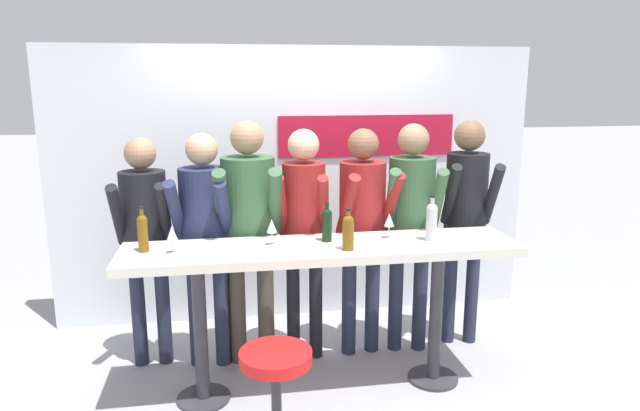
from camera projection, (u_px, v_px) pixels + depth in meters
The scene contains 18 objects.
ground_plane at pixel (322, 389), 4.00m from camera, with size 40.00×40.00×0.00m, color #9E9EA3.
back_wall at pixel (297, 184), 5.08m from camera, with size 4.23×0.12×2.41m.
tasting_table at pixel (322, 268), 3.81m from camera, with size 2.63×0.57×1.05m.
bar_stool at pixel (276, 385), 3.25m from camera, with size 0.44×0.44×0.63m.
person_far_left at pixel (145, 227), 4.13m from camera, with size 0.40×0.52×1.73m.
person_left at pixel (205, 225), 4.12m from camera, with size 0.47×0.58×1.76m.
person_center_left at pixel (249, 217), 4.16m from camera, with size 0.49×0.60×1.84m.
person_center at pixel (304, 218), 4.23m from camera, with size 0.45×0.58×1.78m.
person_center_right at pixel (363, 217), 4.31m from camera, with size 0.45×0.57×1.77m.
person_right at pixel (411, 213), 4.36m from camera, with size 0.48×0.60×1.81m.
person_far_right at pixel (466, 206), 4.48m from camera, with size 0.46×0.59×1.82m.
wine_bottle_0 at pixel (327, 223), 3.84m from camera, with size 0.07×0.07×0.27m.
wine_bottle_1 at pixel (432, 220), 3.84m from camera, with size 0.08×0.08×0.32m.
wine_bottle_2 at pixel (348, 231), 3.64m from camera, with size 0.07×0.07×0.27m.
wine_bottle_3 at pixel (143, 231), 3.60m from camera, with size 0.07×0.07×0.30m.
wine_glass_0 at pixel (389, 221), 3.90m from camera, with size 0.07×0.07×0.18m.
wine_glass_1 at pixel (272, 227), 3.74m from camera, with size 0.07×0.07×0.18m.
wine_glass_2 at pixel (172, 234), 3.57m from camera, with size 0.07×0.07×0.18m.
Camera 1 is at (-0.60, -3.57, 2.13)m, focal length 32.00 mm.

